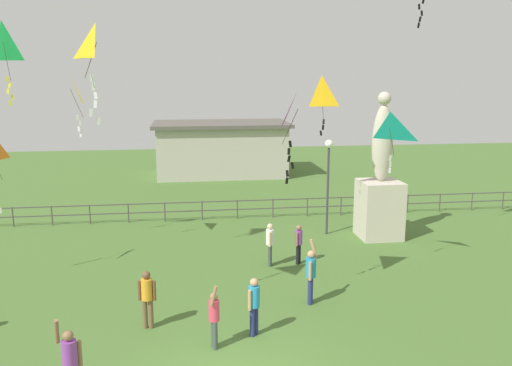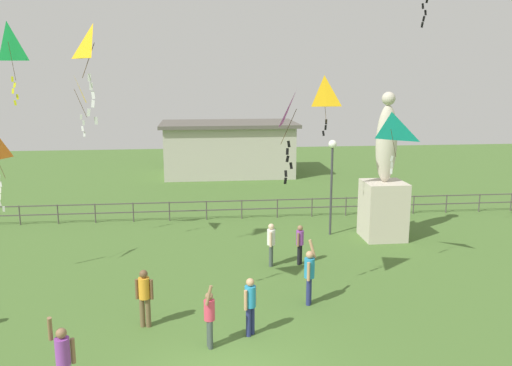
{
  "view_description": "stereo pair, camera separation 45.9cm",
  "coord_description": "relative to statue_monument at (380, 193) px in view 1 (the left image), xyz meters",
  "views": [
    {
      "loc": [
        -1.02,
        -11.07,
        6.99
      ],
      "look_at": [
        1.28,
        5.89,
        3.47
      ],
      "focal_mm": 36.84,
      "sensor_mm": 36.0,
      "label": 1
    },
    {
      "loc": [
        -0.56,
        -11.13,
        6.99
      ],
      "look_at": [
        1.28,
        5.89,
        3.47
      ],
      "focal_mm": 36.84,
      "sensor_mm": 36.0,
      "label": 2
    }
  ],
  "objects": [
    {
      "name": "kite_1",
      "position": [
        -3.01,
        -1.12,
        4.32
      ],
      "size": [
        0.87,
        0.67,
        2.29
      ],
      "color": "yellow"
    },
    {
      "name": "lamppost",
      "position": [
        -2.13,
        0.73,
        1.12
      ],
      "size": [
        0.36,
        0.36,
        4.25
      ],
      "color": "#38383D",
      "rests_on": "ground_plane"
    },
    {
      "name": "kite_2",
      "position": [
        -14.76,
        -0.58,
        6.12
      ],
      "size": [
        0.85,
        0.61,
        3.06
      ],
      "color": "#1EB759"
    },
    {
      "name": "kite_4",
      "position": [
        -1.43,
        -4.26,
        3.18
      ],
      "size": [
        1.26,
        1.23,
        2.09
      ],
      "color": "#19B2B2"
    },
    {
      "name": "person_1",
      "position": [
        -10.89,
        -10.62,
        -0.98
      ],
      "size": [
        0.54,
        0.32,
        2.0
      ],
      "color": "#99999E",
      "rests_on": "ground_plane"
    },
    {
      "name": "person_7",
      "position": [
        -4.2,
        -2.82,
        -1.12
      ],
      "size": [
        0.29,
        0.4,
        1.51
      ],
      "color": "black",
      "rests_on": "ground_plane"
    },
    {
      "name": "person_5",
      "position": [
        -5.3,
        -2.88,
        -1.05
      ],
      "size": [
        0.3,
        0.48,
        1.63
      ],
      "color": "#3F4C47",
      "rests_on": "ground_plane"
    },
    {
      "name": "person_2",
      "position": [
        -7.7,
        -8.67,
        -1.09
      ],
      "size": [
        0.28,
        0.48,
        1.8
      ],
      "color": "#3F4C47",
      "rests_on": "ground_plane"
    },
    {
      "name": "statue_monument",
      "position": [
        0.0,
        0.0,
        0.0
      ],
      "size": [
        1.74,
        1.74,
        6.32
      ],
      "color": "beige",
      "rests_on": "ground_plane"
    },
    {
      "name": "kite_7",
      "position": [
        -5.04,
        -6.15,
        3.94
      ],
      "size": [
        0.81,
        1.15,
        2.76
      ],
      "color": "#B22DB2"
    },
    {
      "name": "person_4",
      "position": [
        -9.49,
        -7.31,
        -1.02
      ],
      "size": [
        0.51,
        0.31,
        1.69
      ],
      "color": "brown",
      "rests_on": "ground_plane"
    },
    {
      "name": "kite_0",
      "position": [
        -10.48,
        -7.21,
        5.67
      ],
      "size": [
        0.78,
        0.83,
        2.51
      ],
      "color": "yellow"
    },
    {
      "name": "person_0",
      "position": [
        -4.58,
        -6.33,
        -0.97
      ],
      "size": [
        0.41,
        0.52,
        2.02
      ],
      "color": "navy",
      "rests_on": "ground_plane"
    },
    {
      "name": "pavilion_building",
      "position": [
        -5.79,
        15.8,
        -0.1
      ],
      "size": [
        9.5,
        5.49,
        3.74
      ],
      "color": "#B7B2A3",
      "rests_on": "ground_plane"
    },
    {
      "name": "kite_8",
      "position": [
        -12.52,
        -0.6,
        4.42
      ],
      "size": [
        0.71,
        0.98,
        2.36
      ],
      "color": "yellow"
    },
    {
      "name": "person_3",
      "position": [
        -6.59,
        -8.12,
        -1.04
      ],
      "size": [
        0.36,
        0.39,
        1.65
      ],
      "color": "navy",
      "rests_on": "ground_plane"
    },
    {
      "name": "waterfront_railing",
      "position": [
        -7.63,
        3.8,
        -1.36
      ],
      "size": [
        36.01,
        0.06,
        0.95
      ],
      "color": "#4C4742",
      "rests_on": "ground_plane"
    }
  ]
}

